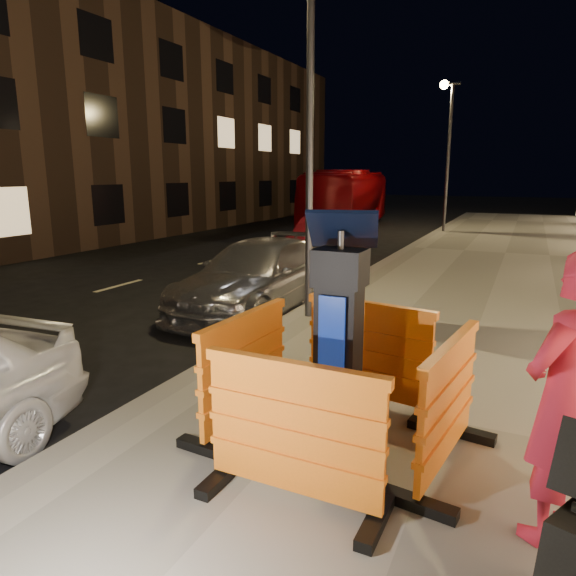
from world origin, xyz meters
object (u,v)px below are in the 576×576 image
at_px(barrier_front, 293,434).
at_px(barrier_kerbside, 245,370).
at_px(parking_kiosk, 339,339).
at_px(barrier_back, 368,354).
at_px(bus_doubledecker, 347,228).
at_px(car_silver, 259,310).
at_px(car_red, 327,265).
at_px(man, 567,400).
at_px(barrier_bldgside, 448,407).

relative_size(barrier_front, barrier_kerbside, 1.00).
distance_m(parking_kiosk, barrier_back, 1.05).
relative_size(barrier_back, barrier_kerbside, 1.00).
bearing_deg(bus_doubledecker, car_silver, -84.28).
xyz_separation_m(car_red, man, (5.53, -10.15, 1.14)).
relative_size(parking_kiosk, barrier_back, 1.40).
relative_size(parking_kiosk, barrier_front, 1.40).
bearing_deg(barrier_back, man, -31.14).
height_order(barrier_back, man, man).
bearing_deg(man, car_red, -113.66).
bearing_deg(barrier_front, barrier_back, 90.75).
distance_m(parking_kiosk, bus_doubledecker, 21.03).
xyz_separation_m(barrier_front, barrier_bldgside, (0.95, 0.95, 0.00)).
relative_size(barrier_kerbside, car_red, 0.34).
height_order(parking_kiosk, man, parking_kiosk).
bearing_deg(barrier_bldgside, man, -114.84).
distance_m(barrier_back, barrier_kerbside, 1.34).
xyz_separation_m(parking_kiosk, barrier_front, (0.00, -0.95, -0.44)).
bearing_deg(car_silver, bus_doubledecker, 103.82).
distance_m(parking_kiosk, car_silver, 5.54).
xyz_separation_m(car_red, bus_doubledecker, (-2.88, 10.27, 0.00)).
bearing_deg(barrier_kerbside, barrier_back, -41.25).
bearing_deg(barrier_front, barrier_bldgside, 45.75).
distance_m(barrier_back, car_silver, 4.74).
bearing_deg(car_silver, barrier_front, -58.05).
relative_size(parking_kiosk, barrier_kerbside, 1.40).
xyz_separation_m(barrier_kerbside, bus_doubledecker, (-5.71, 19.91, -0.71)).
bearing_deg(parking_kiosk, barrier_front, -84.25).
distance_m(barrier_front, car_red, 11.27).
height_order(barrier_front, man, man).
height_order(bus_doubledecker, man, man).
xyz_separation_m(barrier_front, bus_doubledecker, (-6.66, 20.86, -0.71)).
xyz_separation_m(barrier_kerbside, barrier_bldgside, (1.90, 0.00, 0.00)).
xyz_separation_m(barrier_back, car_silver, (-3.18, 3.44, -0.71)).
height_order(barrier_front, barrier_kerbside, same).
bearing_deg(parking_kiosk, bus_doubledecker, 114.25).
bearing_deg(barrier_kerbside, parking_kiosk, -86.25).
bearing_deg(car_silver, barrier_kerbside, -61.90).
xyz_separation_m(barrier_bldgside, man, (0.79, -0.51, 0.43)).
relative_size(parking_kiosk, car_red, 0.48).
xyz_separation_m(parking_kiosk, barrier_back, (0.00, 0.95, -0.44)).
height_order(parking_kiosk, barrier_kerbside, parking_kiosk).
xyz_separation_m(barrier_kerbside, man, (2.69, -0.51, 0.43)).
relative_size(barrier_back, man, 0.73).
distance_m(barrier_bldgside, bus_doubledecker, 21.33).
height_order(barrier_front, barrier_bldgside, same).
distance_m(barrier_front, bus_doubledecker, 21.91).
relative_size(barrier_bldgside, man, 0.73).
xyz_separation_m(bus_doubledecker, man, (8.41, -20.42, 1.14)).
bearing_deg(barrier_kerbside, car_silver, 30.68).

